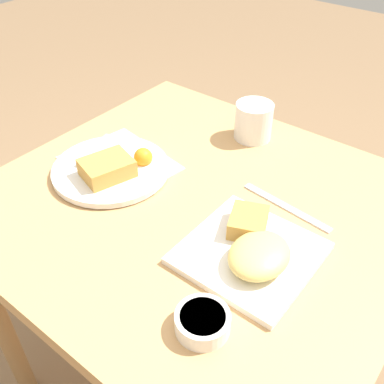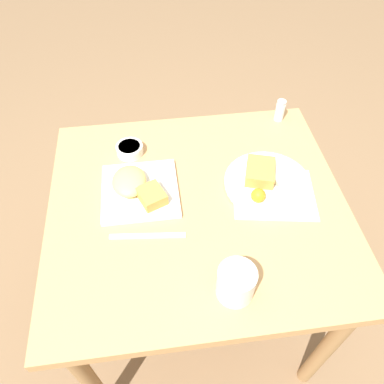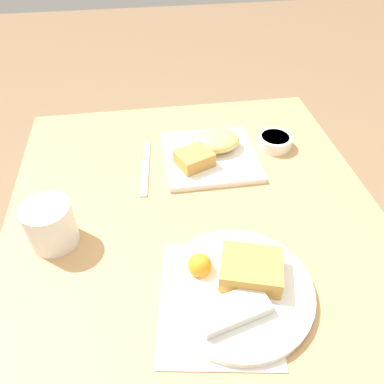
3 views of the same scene
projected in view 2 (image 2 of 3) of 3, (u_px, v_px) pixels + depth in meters
ground_plane at (196, 305)px, 1.68m from camera, size 8.00×8.00×0.00m
dining_table at (198, 222)px, 1.19m from camera, size 0.81×0.89×0.74m
menu_card at (274, 194)px, 1.14m from camera, size 0.24×0.28×0.00m
plate_square_near at (137, 188)px, 1.13m from camera, size 0.23×0.23×0.06m
plate_oval_far at (267, 181)px, 1.15m from camera, size 0.27×0.27×0.05m
sauce_ramekin at (130, 149)px, 1.25m from camera, size 0.09×0.09×0.03m
salt_shaker at (280, 112)px, 1.35m from camera, size 0.03×0.03×0.08m
butter_knife at (148, 236)px, 1.04m from camera, size 0.04×0.21×0.00m
coffee_mug at (236, 283)px, 0.90m from camera, size 0.09×0.09×0.09m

